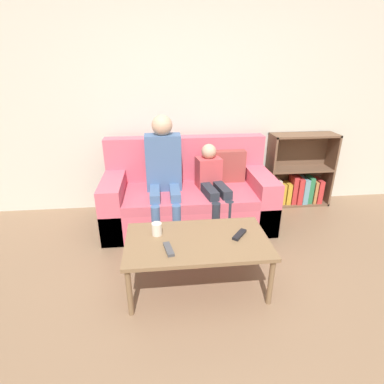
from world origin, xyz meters
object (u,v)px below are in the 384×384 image
at_px(cup_near, 157,229).
at_px(tv_remote_0, 239,235).
at_px(bookshelf, 297,178).
at_px(tv_remote_1, 169,249).
at_px(person_adult, 164,167).
at_px(couch, 189,197).
at_px(coffee_table, 197,244).
at_px(person_child, 212,183).

relative_size(cup_near, tv_remote_0, 0.62).
xyz_separation_m(bookshelf, tv_remote_1, (-1.68, -1.56, 0.10)).
bearing_deg(tv_remote_1, person_adult, 78.83).
distance_m(bookshelf, cup_near, 2.22).
bearing_deg(person_adult, couch, 16.17).
relative_size(couch, cup_near, 18.03).
bearing_deg(tv_remote_1, cup_near, 98.54).
bearing_deg(bookshelf, couch, -165.94).
bearing_deg(bookshelf, cup_near, -143.08).
xyz_separation_m(couch, tv_remote_1, (-0.26, -1.20, 0.13)).
distance_m(bookshelf, tv_remote_1, 2.30).
relative_size(bookshelf, tv_remote_1, 5.14).
bearing_deg(person_adult, coffee_table, -77.48).
distance_m(coffee_table, person_adult, 1.07).
distance_m(couch, person_adult, 0.48).
distance_m(person_child, cup_near, 1.02).
bearing_deg(person_adult, bookshelf, 14.12).
relative_size(bookshelf, coffee_table, 0.82).
bearing_deg(tv_remote_0, couch, 144.36).
bearing_deg(tv_remote_1, coffee_table, 17.32).
bearing_deg(couch, person_child, -28.84).
distance_m(couch, bookshelf, 1.47).
distance_m(bookshelf, person_adult, 1.78).
height_order(coffee_table, tv_remote_0, tv_remote_0).
bearing_deg(tv_remote_1, person_child, 53.52).
xyz_separation_m(person_child, cup_near, (-0.59, -0.84, -0.04)).
height_order(couch, coffee_table, couch).
bearing_deg(bookshelf, coffee_table, -135.44).
relative_size(bookshelf, person_adult, 0.75).
xyz_separation_m(person_child, tv_remote_0, (0.06, -0.93, -0.08)).
relative_size(coffee_table, tv_remote_1, 6.28).
xyz_separation_m(couch, person_adult, (-0.27, -0.08, 0.39)).
height_order(tv_remote_0, tv_remote_1, same).
distance_m(person_adult, tv_remote_0, 1.16).
xyz_separation_m(couch, bookshelf, (1.42, 0.36, 0.03)).
relative_size(person_child, tv_remote_1, 5.11).
distance_m(bookshelf, coffee_table, 2.05).
bearing_deg(tv_remote_0, person_child, 132.23).
bearing_deg(couch, person_adult, -163.49).
bearing_deg(person_child, couch, 141.30).
height_order(coffee_table, person_adult, person_adult).
bearing_deg(couch, tv_remote_0, -74.15).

